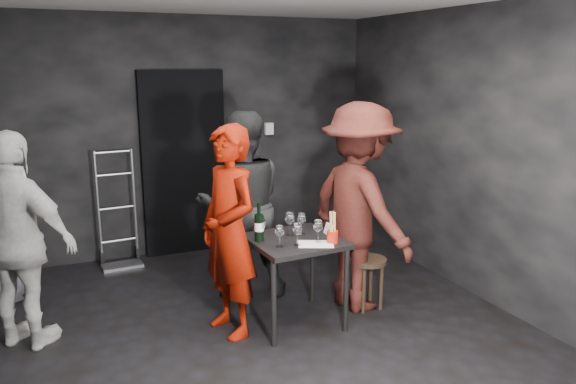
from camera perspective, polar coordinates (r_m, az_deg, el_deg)
name	(u,v)px	position (r m, az deg, el deg)	size (l,w,h in m)	color
floor	(259,343)	(4.64, -2.98, -15.10)	(4.50, 5.00, 0.02)	black
wall_back	(182,137)	(6.55, -10.75, 5.53)	(4.50, 0.04, 2.70)	black
wall_front	(506,314)	(2.11, 21.31, -11.45)	(4.50, 0.04, 2.70)	black
wall_right	(493,158)	(5.36, 20.08, 3.30)	(0.04, 5.00, 2.70)	black
doorway	(184,164)	(6.53, -10.53, 2.86)	(0.95, 0.10, 2.10)	black
wallbox_upper	(253,125)	(6.72, -3.56, 6.79)	(0.12, 0.06, 0.12)	#B7B7B2
wallbox_lower	(269,129)	(6.79, -1.96, 6.45)	(0.10, 0.06, 0.14)	#B7B7B2
hand_truck	(120,245)	(6.45, -16.71, -5.15)	(0.42, 0.35, 1.27)	#B2B2B7
tasting_table	(295,250)	(4.72, 0.70, -5.91)	(0.72, 0.72, 0.75)	black
stool	(368,269)	(5.14, 8.11, -7.75)	(0.33, 0.33, 0.47)	#331E15
server_red	(229,216)	(4.49, -6.02, -2.47)	(0.72, 0.47, 1.98)	#7F1001
woman_black	(242,190)	(5.22, -4.71, 0.25)	(1.00, 0.55, 2.06)	black
man_maroon	(360,183)	(4.96, 7.34, 0.89)	(1.49, 0.69, 2.30)	#411712
bystander_cream	(17,227)	(4.72, -25.79, -3.23)	(1.14, 0.54, 1.94)	beige
tasting_mat	(316,244)	(4.56, 2.84, -5.30)	(0.28, 0.19, 0.00)	white
wine_glass_a	(280,235)	(4.46, -0.86, -4.41)	(0.07, 0.07, 0.20)	white
wine_glass_b	(261,228)	(4.62, -2.74, -3.66)	(0.08, 0.08, 0.22)	white
wine_glass_c	(290,223)	(4.75, 0.19, -3.16)	(0.08, 0.08, 0.22)	white
wine_glass_d	(298,233)	(4.50, 0.98, -4.22)	(0.08, 0.08, 0.20)	white
wine_glass_e	(318,230)	(4.58, 3.08, -3.88)	(0.08, 0.08, 0.21)	white
wine_glass_f	(302,223)	(4.79, 1.38, -3.14)	(0.08, 0.08, 0.20)	white
wine_bottle	(259,227)	(4.61, -2.96, -3.54)	(0.08, 0.08, 0.32)	black
breadstick_cup	(333,228)	(4.57, 4.56, -3.64)	(0.09, 0.09, 0.28)	#B81E0C
reserved_card	(329,229)	(4.80, 4.16, -3.80)	(0.08, 0.12, 0.10)	white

